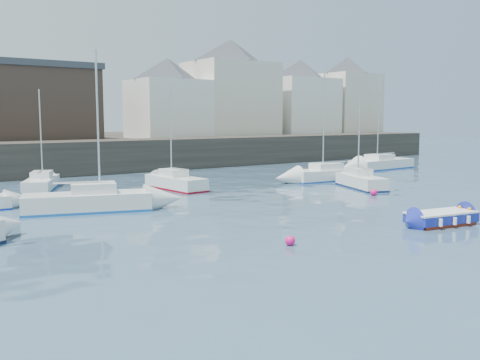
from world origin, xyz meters
TOP-DOWN VIEW (x-y plane):
  - water at (0.00, 0.00)m, footprint 220.00×220.00m
  - quay_wall at (0.00, 35.00)m, footprint 90.00×5.00m
  - land_strip at (0.00, 53.00)m, footprint 90.00×32.00m
  - bldg_east_a at (20.00, 42.00)m, footprint 13.36×13.36m
  - bldg_east_b at (31.00, 41.50)m, footprint 11.88×11.88m
  - bldg_east_c at (40.00, 41.50)m, footprint 11.14×11.14m
  - bldg_east_d at (11.00, 41.50)m, footprint 11.14×11.14m
  - warehouse at (-6.00, 43.00)m, footprint 16.40×10.40m
  - blue_dinghy at (4.48, 1.75)m, footprint 3.70×2.12m
  - sailboat_b at (-7.91, 15.20)m, footprint 7.12×4.13m
  - sailboat_c at (11.66, 13.20)m, footprint 3.41×5.45m
  - sailboat_d at (13.11, 17.91)m, footprint 6.97×2.87m
  - sailboat_f at (0.41, 20.56)m, footprint 2.25×5.79m
  - sailboat_g at (24.43, 21.94)m, footprint 7.63×2.73m
  - sailboat_h at (-7.45, 26.01)m, footprint 3.92×5.76m
  - buoy_near at (-4.03, 2.87)m, footprint 0.41×0.41m
  - buoy_mid at (9.50, 10.14)m, footprint 0.46×0.46m
  - buoy_far at (-6.74, 17.55)m, footprint 0.42×0.42m

SIDE VIEW (x-z plane):
  - water at x=0.00m, z-range 0.00..0.00m
  - buoy_near at x=-4.03m, z-range -0.21..0.21m
  - buoy_mid at x=9.50m, z-range -0.23..0.23m
  - buoy_far at x=-6.74m, z-range -0.21..0.21m
  - blue_dinghy at x=4.48m, z-range 0.04..0.70m
  - sailboat_h at x=-7.45m, z-range -3.09..4.02m
  - sailboat_f at x=0.41m, z-range -3.17..4.21m
  - sailboat_c at x=11.66m, z-range -2.90..3.94m
  - sailboat_d at x=13.11m, z-range -3.80..4.85m
  - sailboat_g at x=24.43m, z-range -4.23..5.31m
  - sailboat_b at x=-7.91m, z-range -3.80..4.93m
  - land_strip at x=0.00m, z-range 0.00..2.80m
  - quay_wall at x=0.00m, z-range 0.00..3.00m
  - warehouse at x=-6.00m, z-range 2.82..10.42m
  - bldg_east_d at x=11.00m, z-range 2.89..11.84m
  - bldg_east_b at x=31.00m, z-range 2.89..12.84m
  - bldg_east_c at x=40.00m, z-range 2.90..13.85m
  - bldg_east_a at x=20.00m, z-range 2.91..14.71m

